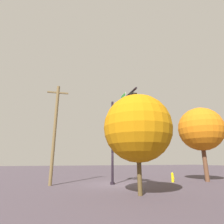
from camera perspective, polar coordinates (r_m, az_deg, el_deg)
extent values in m
plane|color=#453A42|center=(15.55, 0.15, -22.35)|extent=(120.00, 120.00, 0.00)
cylinder|color=black|center=(15.53, 0.14, -9.20)|extent=(0.20, 0.20, 7.12)
cylinder|color=black|center=(15.54, 0.15, -21.98)|extent=(0.36, 0.36, 0.20)
cylinder|color=black|center=(13.77, 3.33, 3.73)|extent=(5.15, 0.22, 0.14)
cylinder|color=black|center=(14.89, 1.46, 0.21)|extent=(2.35, 0.12, 1.07)
cube|color=black|center=(15.03, 1.20, -0.93)|extent=(0.33, 0.37, 1.10)
cube|color=black|center=(14.97, 0.47, -0.87)|extent=(0.44, 0.05, 1.22)
sphere|color=maroon|center=(15.18, 1.90, 0.26)|extent=(0.22, 0.22, 0.22)
cylinder|color=black|center=(15.21, 2.12, 0.42)|extent=(0.23, 0.15, 0.23)
sphere|color=#FFFC14|center=(15.09, 1.92, -0.99)|extent=(0.22, 0.22, 0.22)
cylinder|color=black|center=(15.13, 2.13, -0.82)|extent=(0.23, 0.15, 0.23)
sphere|color=#0B621E|center=(15.01, 1.93, -2.24)|extent=(0.22, 0.22, 0.22)
cylinder|color=black|center=(15.04, 2.14, -2.07)|extent=(0.23, 0.15, 0.23)
cube|color=black|center=(14.18, 2.39, -0.02)|extent=(0.33, 0.37, 1.10)
cube|color=black|center=(14.11, 1.63, 0.04)|extent=(0.44, 0.05, 1.22)
sphere|color=maroon|center=(14.34, 3.13, 1.22)|extent=(0.22, 0.22, 0.22)
cylinder|color=black|center=(14.37, 3.35, 1.39)|extent=(0.23, 0.14, 0.23)
sphere|color=#FFFC14|center=(14.24, 3.15, -0.09)|extent=(0.22, 0.22, 0.22)
cylinder|color=black|center=(14.28, 3.37, 0.08)|extent=(0.23, 0.14, 0.23)
sphere|color=#0B621E|center=(14.16, 3.17, -1.41)|extent=(0.22, 0.22, 0.22)
cylinder|color=black|center=(14.19, 3.39, -1.24)|extent=(0.23, 0.14, 0.23)
cube|color=black|center=(13.33, 3.73, 1.00)|extent=(0.32, 0.36, 1.10)
cube|color=black|center=(13.27, 2.92, 1.06)|extent=(0.44, 0.04, 1.22)
sphere|color=maroon|center=(13.50, 4.51, 2.31)|extent=(0.22, 0.22, 0.22)
cylinder|color=black|center=(13.53, 4.74, 2.49)|extent=(0.23, 0.14, 0.23)
sphere|color=#FFFC14|center=(13.40, 4.54, 0.93)|extent=(0.22, 0.22, 0.22)
cylinder|color=black|center=(13.43, 4.78, 1.11)|extent=(0.23, 0.14, 0.23)
sphere|color=#0B621E|center=(13.31, 4.57, -0.47)|extent=(0.22, 0.22, 0.22)
cylinder|color=black|center=(13.34, 4.81, -0.29)|extent=(0.23, 0.14, 0.23)
cube|color=black|center=(12.50, 5.26, 2.15)|extent=(0.33, 0.37, 1.10)
cube|color=black|center=(12.43, 4.41, 2.24)|extent=(0.44, 0.05, 1.22)
sphere|color=maroon|center=(12.69, 6.05, 3.53)|extent=(0.22, 0.22, 0.22)
cylinder|color=black|center=(12.72, 6.30, 3.71)|extent=(0.23, 0.15, 0.23)
sphere|color=#FFFC14|center=(12.58, 6.10, 2.07)|extent=(0.22, 0.22, 0.22)
cylinder|color=black|center=(12.62, 6.34, 2.25)|extent=(0.23, 0.15, 0.23)
sphere|color=#0B621E|center=(12.48, 6.14, 0.58)|extent=(0.22, 0.22, 0.22)
cylinder|color=black|center=(12.52, 6.39, 0.77)|extent=(0.23, 0.15, 0.23)
cube|color=black|center=(11.69, 7.00, 3.47)|extent=(0.34, 0.38, 1.10)
cube|color=black|center=(11.60, 6.12, 3.59)|extent=(0.44, 0.07, 1.22)
sphere|color=maroon|center=(11.89, 7.81, 4.91)|extent=(0.22, 0.22, 0.22)
cylinder|color=black|center=(11.93, 8.06, 5.09)|extent=(0.24, 0.15, 0.23)
sphere|color=#FFFC14|center=(11.78, 7.87, 3.36)|extent=(0.22, 0.22, 0.22)
cylinder|color=black|center=(11.82, 8.12, 3.55)|extent=(0.24, 0.15, 0.23)
sphere|color=#0B621E|center=(11.67, 7.93, 1.78)|extent=(0.22, 0.22, 0.22)
cylinder|color=black|center=(11.71, 8.18, 1.98)|extent=(0.24, 0.15, 0.23)
cube|color=black|center=(16.08, -0.24, -4.27)|extent=(0.36, 0.33, 1.10)
cube|color=black|center=(15.89, -0.03, -4.14)|extent=(0.05, 0.44, 1.22)
sphere|color=maroon|center=(16.34, -0.44, -3.23)|extent=(0.22, 0.22, 0.22)
cylinder|color=black|center=(16.40, -0.50, -3.10)|extent=(0.14, 0.23, 0.23)
sphere|color=#FFFC14|center=(16.27, -0.44, -4.40)|extent=(0.22, 0.22, 0.22)
cylinder|color=black|center=(16.33, -0.50, -4.27)|extent=(0.14, 0.23, 0.23)
sphere|color=#0B621E|center=(16.21, -0.45, -5.58)|extent=(0.22, 0.22, 0.22)
cylinder|color=black|center=(16.27, -0.51, -5.44)|extent=(0.14, 0.23, 0.23)
cube|color=white|center=(13.65, 3.69, 5.26)|extent=(0.94, 0.03, 0.26)
cube|color=#217422|center=(13.65, 3.69, 5.26)|extent=(0.90, 0.04, 0.22)
cube|color=white|center=(15.60, 0.14, -7.28)|extent=(0.03, 0.94, 0.26)
cube|color=#087825|center=(15.60, 0.14, -7.28)|extent=(0.04, 0.90, 0.22)
cylinder|color=brown|center=(15.65, -18.05, -6.27)|extent=(0.26, 0.26, 8.32)
cube|color=brown|center=(16.55, -17.03, 5.97)|extent=(0.20, 1.80, 0.12)
cylinder|color=yellow|center=(17.98, 18.98, -19.59)|extent=(0.24, 0.24, 0.65)
sphere|color=#DCC808|center=(17.95, 18.87, -18.33)|extent=(0.22, 0.22, 0.22)
cylinder|color=yellow|center=(17.85, 19.26, -19.49)|extent=(0.12, 0.10, 0.10)
cylinder|color=brown|center=(19.61, 27.89, -14.63)|extent=(0.39, 0.39, 3.12)
sphere|color=#C86610|center=(19.85, 26.67, -4.89)|extent=(4.28, 4.28, 4.28)
cylinder|color=#4F3D20|center=(10.82, 8.86, -19.73)|extent=(0.26, 0.26, 2.06)
sphere|color=#B36C09|center=(10.97, 8.26, -5.05)|extent=(4.14, 4.14, 4.14)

